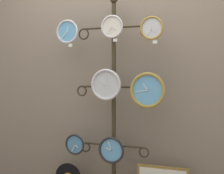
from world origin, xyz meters
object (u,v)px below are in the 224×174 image
object	(u,v)px
clock_bottom_left	(75,144)
clock_top_center	(112,27)
clock_top_right	(152,28)
clock_middle_right	(148,90)
display_stand	(114,122)
clock_bottom_center	(111,150)
clock_top_left	(67,32)
clock_middle_center	(106,85)

from	to	relation	value
clock_bottom_left	clock_top_center	bearing A→B (deg)	1.64
clock_top_center	clock_bottom_left	world-z (taller)	clock_top_center
clock_top_right	clock_middle_right	distance (m)	0.54
clock_middle_right	display_stand	bearing A→B (deg)	161.52
clock_top_right	clock_bottom_center	xyz separation A→B (m)	(-0.37, 0.00, -1.09)
display_stand	clock_top_left	distance (m)	0.97
clock_middle_center	clock_bottom_center	world-z (taller)	clock_middle_center
clock_top_left	clock_bottom_left	bearing A→B (deg)	3.55
display_stand	clock_bottom_center	distance (m)	0.26
display_stand	clock_top_left	world-z (taller)	display_stand
display_stand	clock_top_right	xyz separation A→B (m)	(0.39, -0.11, 0.85)
clock_top_right	clock_bottom_center	distance (m)	1.15
clock_middle_right	clock_bottom_left	xyz separation A→B (m)	(-0.72, 0.03, -0.54)
display_stand	clock_bottom_left	distance (m)	0.44
clock_middle_right	clock_bottom_left	world-z (taller)	clock_middle_right
clock_middle_center	clock_bottom_left	size ratio (longest dim) A/B	1.43
display_stand	clock_top_center	world-z (taller)	display_stand
clock_middle_center	clock_middle_right	bearing A→B (deg)	-0.12
clock_middle_right	clock_top_right	bearing A→B (deg)	18.34
clock_top_right	clock_middle_center	world-z (taller)	clock_top_right
clock_top_right	clock_bottom_center	size ratio (longest dim) A/B	0.83
clock_top_center	clock_top_right	distance (m)	0.38
clock_middle_right	clock_bottom_center	distance (m)	0.65
clock_top_left	clock_middle_center	size ratio (longest dim) A/B	0.79
clock_top_right	clock_bottom_left	world-z (taller)	clock_top_right
clock_top_center	clock_bottom_left	bearing A→B (deg)	-178.36
display_stand	clock_top_right	size ratio (longest dim) A/B	9.43
clock_bottom_center	clock_bottom_left	bearing A→B (deg)	176.93
clock_top_left	clock_middle_right	bearing A→B (deg)	-2.11
clock_middle_center	clock_bottom_left	bearing A→B (deg)	174.38
clock_top_right	clock_bottom_center	bearing A→B (deg)	179.60
clock_top_left	clock_top_center	bearing A→B (deg)	1.95
clock_middle_right	clock_bottom_center	size ratio (longest dim) A/B	1.26
clock_top_left	clock_top_right	size ratio (longest dim) A/B	1.11
clock_top_right	clock_middle_center	xyz separation A→B (m)	(-0.42, -0.01, -0.49)
clock_middle_right	clock_bottom_left	distance (m)	0.90
display_stand	clock_middle_center	xyz separation A→B (m)	(-0.03, -0.12, 0.36)
clock_top_right	display_stand	bearing A→B (deg)	164.43
clock_bottom_left	clock_bottom_center	size ratio (longest dim) A/B	0.81
clock_top_left	clock_middle_center	distance (m)	0.65
display_stand	clock_bottom_left	world-z (taller)	display_stand
display_stand	clock_bottom_center	size ratio (longest dim) A/B	7.79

